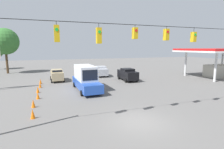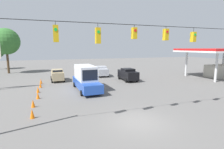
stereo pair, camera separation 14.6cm
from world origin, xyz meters
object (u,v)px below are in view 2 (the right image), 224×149
(traffic_cone_third, at_px, (38,95))
(gas_station, at_px, (221,56))
(sedan_tan_withflow_far, at_px, (57,75))
(traffic_cone_farthest, at_px, (41,81))
(tree_horizon_right, at_px, (6,42))
(sedan_black_oncoming_far, at_px, (128,74))
(box_truck_blue_withflow_mid, at_px, (86,78))
(traffic_cone_nearest, at_px, (32,114))
(overhead_signal_span, at_px, (132,52))
(traffic_cone_fifth, at_px, (40,85))
(traffic_cone_fourth, at_px, (38,90))
(sedan_silver_oncoming_deep, at_px, (101,71))
(traffic_cone_second, at_px, (33,103))

(traffic_cone_third, relative_size, gas_station, 0.05)
(sedan_tan_withflow_far, height_order, traffic_cone_farthest, sedan_tan_withflow_far)
(tree_horizon_right, bearing_deg, gas_station, 153.97)
(sedan_tan_withflow_far, distance_m, traffic_cone_third, 9.94)
(traffic_cone_third, bearing_deg, tree_horizon_right, -72.46)
(sedan_black_oncoming_far, bearing_deg, box_truck_blue_withflow_mid, 28.09)
(box_truck_blue_withflow_mid, xyz_separation_m, tree_horizon_right, (12.30, -19.48, 4.96))
(traffic_cone_nearest, distance_m, traffic_cone_farthest, 13.47)
(overhead_signal_span, xyz_separation_m, traffic_cone_farthest, (7.07, -15.75, -4.57))
(box_truck_blue_withflow_mid, height_order, traffic_cone_fifth, box_truck_blue_withflow_mid)
(tree_horizon_right, bearing_deg, sedan_tan_withflow_far, 127.36)
(sedan_black_oncoming_far, bearing_deg, overhead_signal_span, 66.36)
(sedan_black_oncoming_far, bearing_deg, traffic_cone_fourth, 14.78)
(traffic_cone_nearest, bearing_deg, overhead_signal_span, 162.15)
(overhead_signal_span, height_order, traffic_cone_farthest, overhead_signal_span)
(traffic_cone_nearest, height_order, traffic_cone_fourth, same)
(traffic_cone_third, distance_m, traffic_cone_farthest, 8.17)
(gas_station, bearing_deg, traffic_cone_fifth, -3.34)
(traffic_cone_fifth, height_order, gas_station, gas_station)
(sedan_silver_oncoming_deep, relative_size, traffic_cone_nearest, 5.77)
(sedan_silver_oncoming_deep, bearing_deg, gas_station, 157.40)
(traffic_cone_third, bearing_deg, sedan_silver_oncoming_deep, -130.76)
(traffic_cone_fifth, relative_size, traffic_cone_farthest, 1.00)
(overhead_signal_span, bearing_deg, sedan_silver_oncoming_deep, -99.48)
(sedan_tan_withflow_far, bearing_deg, traffic_cone_second, 78.26)
(sedan_tan_withflow_far, relative_size, traffic_cone_third, 5.56)
(sedan_silver_oncoming_deep, relative_size, sedan_black_oncoming_far, 0.96)
(traffic_cone_second, height_order, tree_horizon_right, tree_horizon_right)
(traffic_cone_nearest, xyz_separation_m, tree_horizon_right, (6.77, -26.96, 6.09))
(overhead_signal_span, height_order, sedan_black_oncoming_far, overhead_signal_span)
(sedan_black_oncoming_far, distance_m, traffic_cone_farthest, 13.27)
(traffic_cone_second, bearing_deg, traffic_cone_third, -95.01)
(traffic_cone_fifth, bearing_deg, traffic_cone_fourth, 86.95)
(box_truck_blue_withflow_mid, height_order, gas_station, gas_station)
(traffic_cone_nearest, xyz_separation_m, traffic_cone_farthest, (0.00, -13.47, 0.00))
(overhead_signal_span, xyz_separation_m, gas_station, (-22.87, -11.31, -1.21))
(traffic_cone_fifth, bearing_deg, traffic_cone_nearest, 89.69)
(overhead_signal_span, xyz_separation_m, box_truck_blue_withflow_mid, (1.54, -9.76, -3.44))
(sedan_tan_withflow_far, xyz_separation_m, gas_station, (-27.54, 5.92, 2.75))
(traffic_cone_nearest, height_order, traffic_cone_third, same)
(traffic_cone_farthest, bearing_deg, traffic_cone_third, 90.53)
(sedan_silver_oncoming_deep, xyz_separation_m, traffic_cone_farthest, (10.32, 3.72, -0.60))
(box_truck_blue_withflow_mid, xyz_separation_m, traffic_cone_fourth, (5.62, -0.56, -1.13))
(box_truck_blue_withflow_mid, distance_m, traffic_cone_farthest, 8.23)
(traffic_cone_fourth, bearing_deg, traffic_cone_fifth, -93.05)
(overhead_signal_span, xyz_separation_m, sedan_black_oncoming_far, (-6.04, -13.81, -3.92))
(sedan_black_oncoming_far, distance_m, gas_station, 17.22)
(gas_station, bearing_deg, traffic_cone_second, 11.98)
(traffic_cone_fourth, relative_size, gas_station, 0.05)
(traffic_cone_second, bearing_deg, tree_horizon_right, -74.79)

